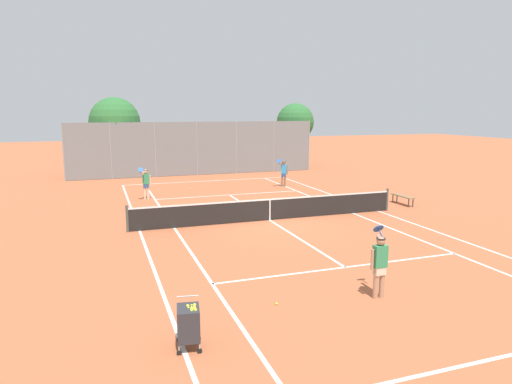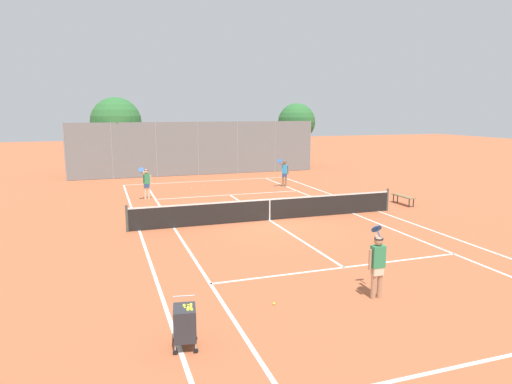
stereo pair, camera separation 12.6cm
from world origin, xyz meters
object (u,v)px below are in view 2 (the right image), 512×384
Objects in this scene: loose_tennis_ball_2 at (274,304)px; tree_behind_left at (118,124)px; tennis_net at (270,209)px; player_far_right at (284,172)px; ball_cart at (185,323)px; loose_tennis_ball_3 at (192,188)px; player_far_left at (146,182)px; player_near_side at (377,263)px; courtside_bench at (403,197)px; loose_tennis_ball_0 at (326,203)px; tree_behind_right at (297,124)px; loose_tennis_ball_1 at (204,186)px.

tree_behind_left is at bearing 95.80° from loose_tennis_ball_2.
tennis_net is at bearing 70.19° from loose_tennis_ball_2.
player_far_right reaches higher than tennis_net.
ball_cart is 19.02m from loose_tennis_ball_3.
tree_behind_left is at bearing 95.49° from player_far_left.
player_near_side is (-0.37, -8.67, 0.42)m from tennis_net.
player_near_side is at bearing -74.80° from player_far_left.
courtside_bench is 20.75m from tree_behind_left.
tree_behind_right is (4.82, 14.75, 3.60)m from loose_tennis_ball_0.
tree_behind_left is 1.07× the size of tree_behind_right.
loose_tennis_ball_3 is (-1.66, 9.08, -0.48)m from tennis_net.
tennis_net reaches higher than loose_tennis_ball_0.
player_far_left is 26.88× the size of loose_tennis_ball_0.
loose_tennis_ball_2 is at bearing 28.73° from ball_cart.
tree_behind_right reaches higher than player_far_right.
courtside_bench is 16.64m from tree_behind_right.
loose_tennis_ball_2 is (-7.00, -10.71, 0.00)m from loose_tennis_ball_0.
tree_behind_left is (-9.53, 14.25, 3.71)m from loose_tennis_ball_0.
tree_behind_right is (9.61, 7.55, 3.60)m from loose_tennis_ball_1.
loose_tennis_ball_1 is 0.01× the size of tree_behind_left.
tree_behind_right is at bearing 85.48° from courtside_bench.
loose_tennis_ball_3 is at bearing 170.69° from player_far_right.
player_far_right is (8.58, 1.45, 0.00)m from player_far_left.
loose_tennis_ball_3 is 0.01× the size of tree_behind_right.
player_near_side is at bearing -85.86° from loose_tennis_ball_3.
tree_behind_left is at bearing 116.76° from loose_tennis_ball_3.
player_near_side is 26.88× the size of loose_tennis_ball_1.
loose_tennis_ball_2 is at bearing -113.15° from player_far_right.
tree_behind_left reaches higher than loose_tennis_ball_3.
tennis_net is 9.24m from loose_tennis_ball_3.
tree_behind_left reaches higher than courtside_bench.
player_far_left is at bearing -140.40° from loose_tennis_ball_3.
loose_tennis_ball_1 is at bearing 82.99° from loose_tennis_ball_2.
tennis_net is 8.69m from player_near_side.
loose_tennis_ball_2 is (-2.20, -17.91, 0.00)m from loose_tennis_ball_1.
loose_tennis_ball_2 is 0.04× the size of courtside_bench.
tennis_net is 19.60m from tree_behind_right.
loose_tennis_ball_2 is (-7.01, -16.39, -0.89)m from player_far_right.
player_near_side is at bearing -111.54° from loose_tennis_ball_0.
tennis_net reaches higher than loose_tennis_ball_2.
loose_tennis_ball_3 is 12.30m from courtside_bench.
loose_tennis_ball_0 and loose_tennis_ball_3 have the same top height.
tree_behind_left is (-3.85, 7.64, 3.71)m from loose_tennis_ball_3.
tennis_net is 181.82× the size of loose_tennis_ball_0.
tree_behind_right is (8.84, 17.21, 3.13)m from tennis_net.
courtside_bench is (12.94, 10.51, -0.12)m from ball_cart.
player_near_side and player_far_right have the same top height.
player_far_left reaches higher than tennis_net.
player_far_left is at bearing 105.20° from player_near_side.
tree_behind_right is at bearing 38.17° from player_far_left.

